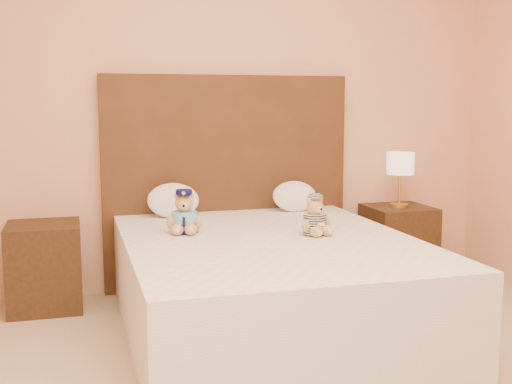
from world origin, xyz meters
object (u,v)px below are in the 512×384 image
at_px(bed, 269,285).
at_px(nightstand_left, 45,266).
at_px(pillow_left, 173,199).
at_px(pillow_right, 295,195).
at_px(lamp, 400,166).
at_px(teddy_prisoner, 315,215).
at_px(nightstand_right, 398,243).
at_px(teddy_police, 184,212).

relative_size(bed, nightstand_left, 3.64).
distance_m(nightstand_left, pillow_left, 0.92).
height_order(pillow_left, pillow_right, pillow_left).
height_order(lamp, teddy_prisoner, lamp).
bearing_deg(nightstand_right, lamp, 180.00).
relative_size(nightstand_right, pillow_right, 1.70).
height_order(bed, lamp, lamp).
bearing_deg(nightstand_left, pillow_left, 2.06).
xyz_separation_m(lamp, pillow_left, (-1.67, 0.03, -0.18)).
bearing_deg(nightstand_right, bed, -147.38).
bearing_deg(teddy_police, lamp, 29.42).
bearing_deg(nightstand_left, teddy_police, -32.75).
distance_m(teddy_prisoner, pillow_left, 1.07).
height_order(teddy_police, pillow_left, teddy_police).
relative_size(nightstand_left, nightstand_right, 1.00).
distance_m(nightstand_right, pillow_left, 1.71).
bearing_deg(pillow_right, bed, -118.21).
relative_size(nightstand_right, lamp, 1.38).
bearing_deg(bed, nightstand_left, 147.38).
height_order(nightstand_left, pillow_left, pillow_left).
xyz_separation_m(bed, nightstand_right, (1.25, 0.80, -0.00)).
relative_size(bed, lamp, 5.00).
distance_m(nightstand_left, lamp, 2.56).
xyz_separation_m(nightstand_left, pillow_right, (1.70, 0.03, 0.39)).
distance_m(nightstand_left, teddy_prisoner, 1.76).
relative_size(bed, teddy_police, 7.89).
bearing_deg(pillow_left, nightstand_left, -177.94).
xyz_separation_m(teddy_police, pillow_right, (0.88, 0.55, -0.01)).
xyz_separation_m(bed, teddy_police, (-0.44, 0.28, 0.40)).
distance_m(bed, lamp, 1.59).
distance_m(nightstand_left, pillow_right, 1.74).
xyz_separation_m(pillow_left, pillow_right, (0.86, 0.00, -0.01)).
relative_size(teddy_police, pillow_left, 0.73).
xyz_separation_m(nightstand_right, teddy_prisoner, (-0.97, -0.78, 0.39)).
distance_m(nightstand_right, teddy_police, 1.81).
bearing_deg(lamp, bed, -147.38).
xyz_separation_m(nightstand_left, teddy_police, (0.81, -0.52, 0.40)).
relative_size(bed, nightstand_right, 3.64).
relative_size(bed, pillow_left, 5.75).
distance_m(bed, nightstand_left, 1.48).
bearing_deg(pillow_left, nightstand_right, -1.03).
xyz_separation_m(bed, pillow_right, (0.45, 0.83, 0.39)).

